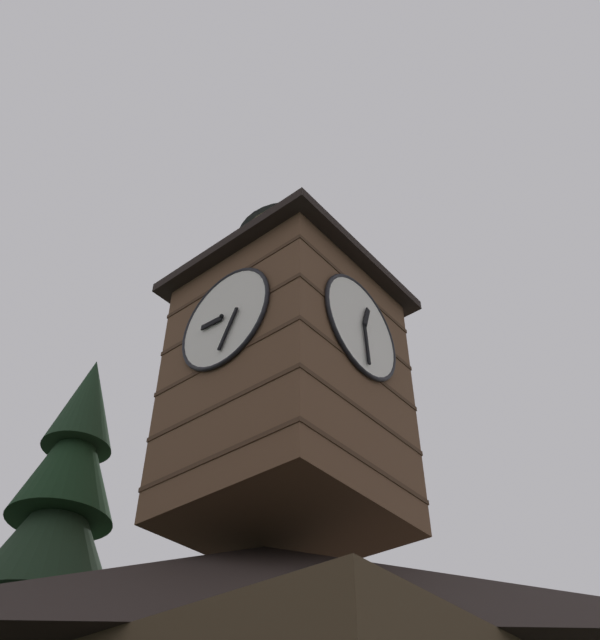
# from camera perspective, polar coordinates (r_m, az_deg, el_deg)

# --- Properties ---
(clock_tower) EXTENTS (4.86, 4.86, 9.84)m
(clock_tower) POSITION_cam_1_polar(r_m,az_deg,el_deg) (16.34, -1.00, -3.59)
(clock_tower) COLOR brown
(clock_tower) RESTS_ON building_main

